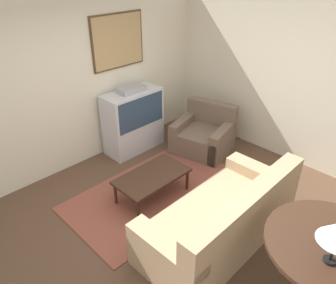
% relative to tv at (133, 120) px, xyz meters
% --- Properties ---
extents(ground_plane, '(12.00, 12.00, 0.00)m').
position_rel_tv_xyz_m(ground_plane, '(-0.94, -1.81, -0.56)').
color(ground_plane, brown).
extents(wall_back, '(12.00, 0.10, 2.70)m').
position_rel_tv_xyz_m(wall_back, '(-0.92, 0.32, 0.80)').
color(wall_back, beige).
rests_on(wall_back, ground_plane).
extents(wall_right, '(0.06, 12.00, 2.70)m').
position_rel_tv_xyz_m(wall_right, '(1.69, -1.81, 0.79)').
color(wall_right, beige).
rests_on(wall_right, ground_plane).
extents(area_rug, '(2.59, 1.44, 0.01)m').
position_rel_tv_xyz_m(area_rug, '(-0.60, -1.18, -0.55)').
color(area_rug, brown).
rests_on(area_rug, ground_plane).
extents(tv, '(1.04, 0.48, 1.18)m').
position_rel_tv_xyz_m(tv, '(0.00, 0.00, 0.00)').
color(tv, silver).
rests_on(tv, ground_plane).
extents(couch, '(2.08, 0.99, 0.91)m').
position_rel_tv_xyz_m(couch, '(-0.67, -2.46, -0.25)').
color(couch, tan).
rests_on(couch, ground_plane).
extents(armchair, '(1.06, 1.10, 0.82)m').
position_rel_tv_xyz_m(armchair, '(0.85, -0.91, -0.28)').
color(armchair, brown).
rests_on(armchair, ground_plane).
extents(coffee_table, '(1.05, 0.59, 0.38)m').
position_rel_tv_xyz_m(coffee_table, '(-0.70, -1.25, -0.22)').
color(coffee_table, '#3D2619').
rests_on(coffee_table, ground_plane).
extents(console_table, '(1.24, 1.24, 0.81)m').
position_rel_tv_xyz_m(console_table, '(-0.64, -3.65, 0.18)').
color(console_table, '#3D2619').
rests_on(console_table, ground_plane).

